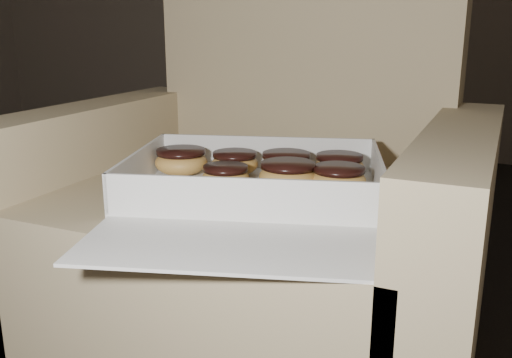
{
  "coord_description": "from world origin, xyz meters",
  "views": [
    {
      "loc": [
        1.25,
        -0.84,
        0.7
      ],
      "look_at": [
        0.85,
        0.06,
        0.43
      ],
      "focal_mm": 40.0,
      "sensor_mm": 36.0,
      "label": 1
    }
  ],
  "objects": [
    {
      "name": "crumb_c",
      "position": [
        0.84,
        -0.02,
        0.41
      ],
      "size": [
        0.01,
        0.01,
        0.0
      ],
      "primitive_type": "ellipsoid",
      "color": "black",
      "rests_on": "bakery_box"
    },
    {
      "name": "bakery_box",
      "position": [
        0.87,
        0.02,
        0.41
      ],
      "size": [
        0.57,
        0.62,
        0.07
      ],
      "rotation": [
        0.0,
        0.0,
        0.29
      ],
      "color": "silver",
      "rests_on": "armchair"
    },
    {
      "name": "donut_b",
      "position": [
        0.8,
        0.04,
        0.43
      ],
      "size": [
        0.09,
        0.09,
        0.04
      ],
      "color": "gold",
      "rests_on": "bakery_box"
    },
    {
      "name": "donut_e",
      "position": [
        0.87,
        0.16,
        0.43
      ],
      "size": [
        0.1,
        0.1,
        0.05
      ],
      "color": "gold",
      "rests_on": "bakery_box"
    },
    {
      "name": "donut_f",
      "position": [
        0.97,
        0.19,
        0.43
      ],
      "size": [
        0.1,
        0.1,
        0.05
      ],
      "color": "gold",
      "rests_on": "bakery_box"
    },
    {
      "name": "donut_g",
      "position": [
        0.67,
        0.1,
        0.43
      ],
      "size": [
        0.1,
        0.1,
        0.05
      ],
      "color": "gold",
      "rests_on": "bakery_box"
    },
    {
      "name": "crumb_b",
      "position": [
        0.81,
        -0.05,
        0.41
      ],
      "size": [
        0.01,
        0.01,
        0.0
      ],
      "primitive_type": "ellipsoid",
      "color": "black",
      "rests_on": "bakery_box"
    },
    {
      "name": "crumb_a",
      "position": [
        0.72,
        -0.06,
        0.41
      ],
      "size": [
        0.01,
        0.01,
        0.0
      ],
      "primitive_type": "ellipsoid",
      "color": "black",
      "rests_on": "bakery_box"
    },
    {
      "name": "donut_a",
      "position": [
        0.77,
        0.14,
        0.43
      ],
      "size": [
        0.09,
        0.09,
        0.05
      ],
      "color": "gold",
      "rests_on": "bakery_box"
    },
    {
      "name": "armchair",
      "position": [
        0.82,
        0.16,
        0.28
      ],
      "size": [
        0.86,
        0.72,
        0.89
      ],
      "color": "#9E8665",
      "rests_on": "floor"
    },
    {
      "name": "donut_c",
      "position": [
        0.91,
        0.08,
        0.44
      ],
      "size": [
        0.1,
        0.1,
        0.05
      ],
      "color": "gold",
      "rests_on": "bakery_box"
    },
    {
      "name": "donut_d",
      "position": [
        0.99,
        0.1,
        0.43
      ],
      "size": [
        0.1,
        0.1,
        0.05
      ],
      "color": "gold",
      "rests_on": "bakery_box"
    }
  ]
}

